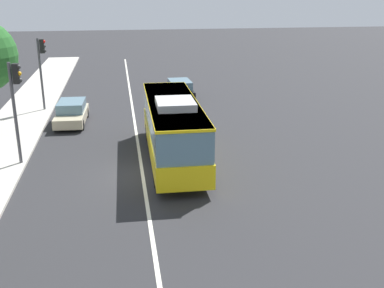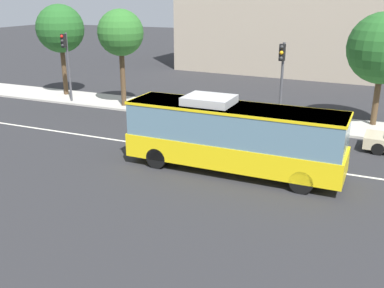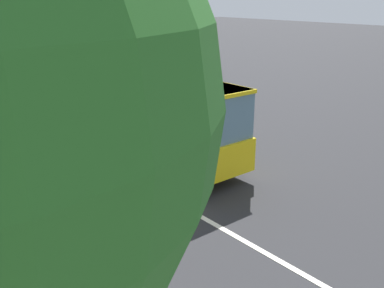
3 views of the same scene
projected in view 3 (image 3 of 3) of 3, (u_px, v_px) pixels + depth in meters
ground_plane at (129, 176)px, 14.76m from camera, size 160.00×160.00×0.00m
lane_centre_line at (129, 176)px, 14.76m from camera, size 76.00×0.16×0.01m
transit_bus at (138, 106)px, 16.60m from camera, size 10.03×2.63×3.46m
sedan_black at (50, 77)px, 28.47m from camera, size 4.56×1.95×1.46m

